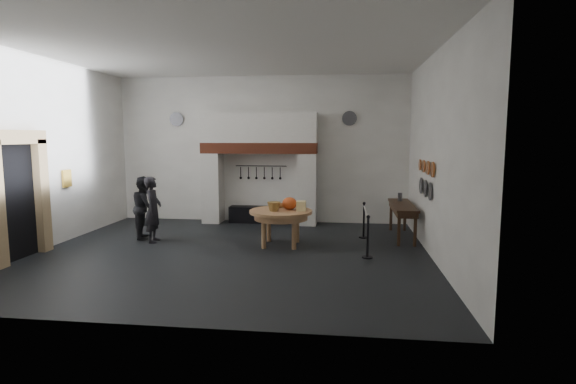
# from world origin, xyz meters

# --- Properties ---
(floor) EXTENTS (9.00, 8.00, 0.02)m
(floor) POSITION_xyz_m (0.00, 0.00, 0.00)
(floor) COLOR black
(floor) RESTS_ON ground
(ceiling) EXTENTS (9.00, 8.00, 0.02)m
(ceiling) POSITION_xyz_m (0.00, 0.00, 4.50)
(ceiling) COLOR silver
(ceiling) RESTS_ON wall_back
(wall_back) EXTENTS (9.00, 0.02, 4.50)m
(wall_back) POSITION_xyz_m (0.00, 4.00, 2.25)
(wall_back) COLOR white
(wall_back) RESTS_ON floor
(wall_front) EXTENTS (9.00, 0.02, 4.50)m
(wall_front) POSITION_xyz_m (0.00, -4.00, 2.25)
(wall_front) COLOR white
(wall_front) RESTS_ON floor
(wall_left) EXTENTS (0.02, 8.00, 4.50)m
(wall_left) POSITION_xyz_m (-4.50, 0.00, 2.25)
(wall_left) COLOR white
(wall_left) RESTS_ON floor
(wall_right) EXTENTS (0.02, 8.00, 4.50)m
(wall_right) POSITION_xyz_m (4.50, 0.00, 2.25)
(wall_right) COLOR white
(wall_right) RESTS_ON floor
(chimney_pier_left) EXTENTS (0.55, 0.70, 2.15)m
(chimney_pier_left) POSITION_xyz_m (-1.48, 3.65, 1.07)
(chimney_pier_left) COLOR silver
(chimney_pier_left) RESTS_ON floor
(chimney_pier_right) EXTENTS (0.55, 0.70, 2.15)m
(chimney_pier_right) POSITION_xyz_m (1.48, 3.65, 1.07)
(chimney_pier_right) COLOR silver
(chimney_pier_right) RESTS_ON floor
(hearth_brick_band) EXTENTS (3.50, 0.72, 0.32)m
(hearth_brick_band) POSITION_xyz_m (0.00, 3.65, 2.31)
(hearth_brick_band) COLOR #9E442B
(hearth_brick_band) RESTS_ON chimney_pier_left
(chimney_hood) EXTENTS (3.50, 0.70, 0.90)m
(chimney_hood) POSITION_xyz_m (0.00, 3.65, 2.92)
(chimney_hood) COLOR silver
(chimney_hood) RESTS_ON hearth_brick_band
(iron_range) EXTENTS (1.90, 0.45, 0.50)m
(iron_range) POSITION_xyz_m (0.00, 3.72, 0.25)
(iron_range) COLOR black
(iron_range) RESTS_ON floor
(utensil_rail) EXTENTS (1.60, 0.02, 0.02)m
(utensil_rail) POSITION_xyz_m (0.00, 3.92, 1.75)
(utensil_rail) COLOR black
(utensil_rail) RESTS_ON wall_back
(door_recess) EXTENTS (0.04, 1.10, 2.50)m
(door_recess) POSITION_xyz_m (-4.47, -1.00, 1.25)
(door_recess) COLOR black
(door_recess) RESTS_ON floor
(door_jamb_far) EXTENTS (0.22, 0.30, 2.60)m
(door_jamb_far) POSITION_xyz_m (-4.38, -0.30, 1.30)
(door_jamb_far) COLOR tan
(door_jamb_far) RESTS_ON floor
(door_lintel) EXTENTS (0.22, 1.70, 0.30)m
(door_lintel) POSITION_xyz_m (-4.38, -1.00, 2.65)
(door_lintel) COLOR tan
(door_lintel) RESTS_ON door_jamb_near
(wall_plaque) EXTENTS (0.05, 0.34, 0.44)m
(wall_plaque) POSITION_xyz_m (-4.45, 0.80, 1.60)
(wall_plaque) COLOR gold
(wall_plaque) RESTS_ON wall_left
(work_table) EXTENTS (1.81, 1.81, 0.07)m
(work_table) POSITION_xyz_m (1.04, 0.91, 0.84)
(work_table) COLOR tan
(work_table) RESTS_ON floor
(pumpkin) EXTENTS (0.36, 0.36, 0.31)m
(pumpkin) POSITION_xyz_m (1.24, 1.01, 1.03)
(pumpkin) COLOR #EB5821
(pumpkin) RESTS_ON work_table
(cheese_block_big) EXTENTS (0.22, 0.22, 0.24)m
(cheese_block_big) POSITION_xyz_m (1.54, 0.86, 0.99)
(cheese_block_big) COLOR #ECD58D
(cheese_block_big) RESTS_ON work_table
(cheese_block_small) EXTENTS (0.18, 0.18, 0.20)m
(cheese_block_small) POSITION_xyz_m (1.52, 1.16, 0.97)
(cheese_block_small) COLOR #D2C87E
(cheese_block_small) RESTS_ON work_table
(wicker_basket) EXTENTS (0.38, 0.38, 0.22)m
(wicker_basket) POSITION_xyz_m (0.89, 0.76, 0.98)
(wicker_basket) COLOR #A0753A
(wicker_basket) RESTS_ON work_table
(bread_loaf) EXTENTS (0.31, 0.18, 0.13)m
(bread_loaf) POSITION_xyz_m (0.94, 1.26, 0.94)
(bread_loaf) COLOR #9F6638
(bread_loaf) RESTS_ON work_table
(visitor_near) EXTENTS (0.49, 0.66, 1.66)m
(visitor_near) POSITION_xyz_m (-2.21, 0.87, 0.83)
(visitor_near) COLOR black
(visitor_near) RESTS_ON floor
(visitor_far) EXTENTS (0.85, 0.95, 1.63)m
(visitor_far) POSITION_xyz_m (-2.61, 1.27, 0.82)
(visitor_far) COLOR black
(visitor_far) RESTS_ON floor
(side_table) EXTENTS (0.55, 2.20, 0.06)m
(side_table) POSITION_xyz_m (4.10, 2.12, 0.87)
(side_table) COLOR #3C2615
(side_table) RESTS_ON floor
(pewter_jug) EXTENTS (0.12, 0.12, 0.22)m
(pewter_jug) POSITION_xyz_m (4.10, 2.72, 1.01)
(pewter_jug) COLOR #45454A
(pewter_jug) RESTS_ON side_table
(copper_pan_a) EXTENTS (0.03, 0.34, 0.34)m
(copper_pan_a) POSITION_xyz_m (4.46, 0.20, 1.95)
(copper_pan_a) COLOR #C6662D
(copper_pan_a) RESTS_ON wall_right
(copper_pan_b) EXTENTS (0.03, 0.32, 0.32)m
(copper_pan_b) POSITION_xyz_m (4.46, 0.75, 1.95)
(copper_pan_b) COLOR #C6662D
(copper_pan_b) RESTS_ON wall_right
(copper_pan_c) EXTENTS (0.03, 0.30, 0.30)m
(copper_pan_c) POSITION_xyz_m (4.46, 1.30, 1.95)
(copper_pan_c) COLOR #C6662D
(copper_pan_c) RESTS_ON wall_right
(copper_pan_d) EXTENTS (0.03, 0.28, 0.28)m
(copper_pan_d) POSITION_xyz_m (4.46, 1.85, 1.95)
(copper_pan_d) COLOR #C6662D
(copper_pan_d) RESTS_ON wall_right
(pewter_plate_left) EXTENTS (0.03, 0.40, 0.40)m
(pewter_plate_left) POSITION_xyz_m (4.46, 0.40, 1.45)
(pewter_plate_left) COLOR #4C4C51
(pewter_plate_left) RESTS_ON wall_right
(pewter_plate_mid) EXTENTS (0.03, 0.40, 0.40)m
(pewter_plate_mid) POSITION_xyz_m (4.46, 1.00, 1.45)
(pewter_plate_mid) COLOR #4C4C51
(pewter_plate_mid) RESTS_ON wall_right
(pewter_plate_right) EXTENTS (0.03, 0.40, 0.40)m
(pewter_plate_right) POSITION_xyz_m (4.46, 1.60, 1.45)
(pewter_plate_right) COLOR #4C4C51
(pewter_plate_right) RESTS_ON wall_right
(pewter_plate_back_left) EXTENTS (0.44, 0.03, 0.44)m
(pewter_plate_back_left) POSITION_xyz_m (-2.70, 3.96, 3.20)
(pewter_plate_back_left) COLOR #4C4C51
(pewter_plate_back_left) RESTS_ON wall_back
(pewter_plate_back_right) EXTENTS (0.44, 0.03, 0.44)m
(pewter_plate_back_right) POSITION_xyz_m (2.70, 3.96, 3.20)
(pewter_plate_back_right) COLOR #4C4C51
(pewter_plate_back_right) RESTS_ON wall_back
(barrier_post_near) EXTENTS (0.05, 0.05, 0.90)m
(barrier_post_near) POSITION_xyz_m (3.09, -0.01, 0.45)
(barrier_post_near) COLOR black
(barrier_post_near) RESTS_ON floor
(barrier_post_far) EXTENTS (0.05, 0.05, 0.90)m
(barrier_post_far) POSITION_xyz_m (3.09, 1.99, 0.45)
(barrier_post_far) COLOR black
(barrier_post_far) RESTS_ON floor
(barrier_rope) EXTENTS (0.04, 2.00, 0.04)m
(barrier_rope) POSITION_xyz_m (3.09, 0.99, 0.85)
(barrier_rope) COLOR white
(barrier_rope) RESTS_ON barrier_post_near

